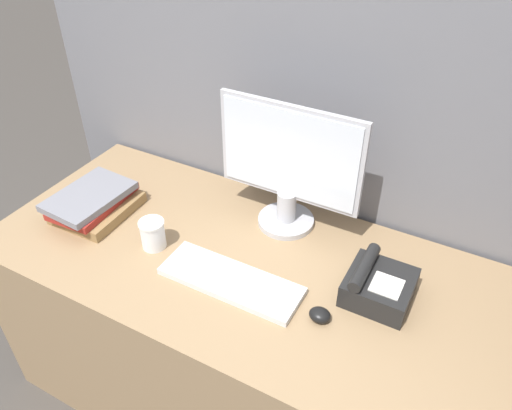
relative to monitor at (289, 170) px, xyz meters
name	(u,v)px	position (x,y,z in m)	size (l,w,h in m)	color
cubicle_panel_rear	(304,167)	(-0.02, 0.17, -0.10)	(2.07, 0.04, 1.69)	slate
desk	(249,338)	(-0.02, -0.23, -0.58)	(1.67, 0.73, 0.73)	#937551
monitor	(289,170)	(0.00, 0.00, 0.00)	(0.47, 0.19, 0.43)	#B7B7BC
keyboard	(231,281)	(-0.02, -0.33, -0.20)	(0.42, 0.14, 0.02)	silver
mouse	(320,315)	(0.26, -0.33, -0.20)	(0.06, 0.05, 0.03)	black
coffee_cup	(153,234)	(-0.32, -0.31, -0.16)	(0.08, 0.08, 0.10)	white
book_stack	(94,203)	(-0.60, -0.26, -0.17)	(0.23, 0.30, 0.09)	olive
desk_telephone	(378,286)	(0.37, -0.18, -0.17)	(0.18, 0.18, 0.11)	black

